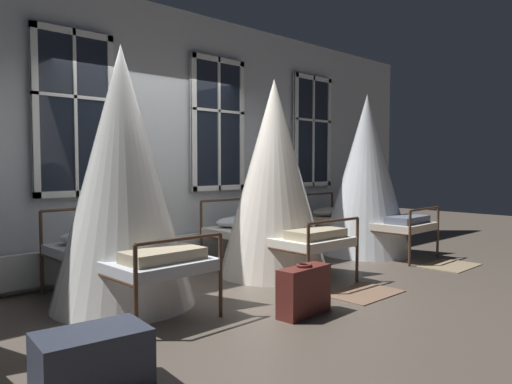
# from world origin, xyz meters

# --- Properties ---
(ground) EXTENTS (21.05, 21.05, 0.00)m
(ground) POSITION_xyz_m (0.00, 0.00, 0.00)
(ground) COLOR brown
(back_wall_with_windows) EXTENTS (11.13, 0.10, 3.40)m
(back_wall_with_windows) POSITION_xyz_m (0.00, 1.32, 1.70)
(back_wall_with_windows) COLOR silver
(back_wall_with_windows) RESTS_ON ground
(window_bank) EXTENTS (7.05, 0.10, 2.78)m
(window_bank) POSITION_xyz_m (0.00, 1.20, 1.06)
(window_bank) COLOR black
(window_bank) RESTS_ON ground
(cot_second) EXTENTS (1.37, 1.94, 2.50)m
(cot_second) POSITION_xyz_m (-1.01, 0.16, 1.21)
(cot_second) COLOR #4C3323
(cot_second) RESTS_ON ground
(cot_third) EXTENTS (1.37, 1.95, 2.41)m
(cot_third) POSITION_xyz_m (1.00, 0.10, 1.17)
(cot_third) COLOR #4C3323
(cot_third) RESTS_ON ground
(cot_fourth) EXTENTS (1.37, 1.95, 2.44)m
(cot_fourth) POSITION_xyz_m (3.04, 0.12, 1.18)
(cot_fourth) COLOR #4C3323
(cot_fourth) RESTS_ON ground
(rug_third) EXTENTS (0.80, 0.56, 0.01)m
(rug_third) POSITION_xyz_m (1.02, -1.21, 0.01)
(rug_third) COLOR brown
(rug_third) RESTS_ON ground
(rug_fourth) EXTENTS (0.81, 0.58, 0.01)m
(rug_fourth) POSITION_xyz_m (3.06, -1.21, 0.01)
(rug_fourth) COLOR #8E7A5B
(rug_fourth) RESTS_ON ground
(suitcase_dark) EXTENTS (0.57, 0.24, 0.47)m
(suitcase_dark) POSITION_xyz_m (0.01, -1.26, 0.22)
(suitcase_dark) COLOR #5B231E
(suitcase_dark) RESTS_ON ground
(travel_trunk) EXTENTS (0.68, 0.47, 0.37)m
(travel_trunk) POSITION_xyz_m (-2.04, -1.38, 0.19)
(travel_trunk) COLOR #2D3342
(travel_trunk) RESTS_ON ground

